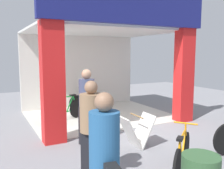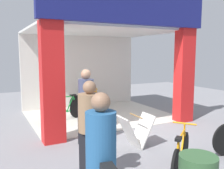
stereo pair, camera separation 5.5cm
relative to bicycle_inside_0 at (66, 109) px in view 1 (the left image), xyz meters
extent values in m
plane|color=gray|center=(1.20, -1.68, -0.36)|extent=(17.00, 17.00, 0.00)
cube|color=beige|center=(1.20, 0.08, -0.35)|extent=(4.50, 3.53, 0.02)
cube|color=silver|center=(1.20, 1.85, 1.04)|extent=(4.50, 0.12, 2.80)
cube|color=red|center=(-0.80, -1.68, 1.04)|extent=(0.51, 0.36, 2.80)
cube|color=red|center=(3.19, -1.68, 1.04)|extent=(0.51, 0.36, 2.80)
cube|color=navy|center=(1.20, -1.83, 2.88)|extent=(4.70, 0.20, 0.88)
cube|color=silver|center=(1.20, 0.08, 2.41)|extent=(4.50, 3.53, 0.06)
cylinder|color=black|center=(0.46, 0.16, -0.04)|extent=(0.62, 0.25, 0.64)
cylinder|color=black|center=(-0.47, -0.17, -0.04)|extent=(0.62, 0.25, 0.64)
cylinder|color=#198C33|center=(0.24, 0.09, -0.06)|extent=(0.42, 0.18, 0.08)
cylinder|color=#198C33|center=(0.16, 0.06, 0.15)|extent=(0.28, 0.13, 0.48)
cylinder|color=#198C33|center=(-0.13, -0.05, 0.15)|extent=(0.38, 0.16, 0.50)
cylinder|color=#198C33|center=(-0.01, -0.01, 0.39)|extent=(0.59, 0.24, 0.05)
cylinder|color=#198C33|center=(0.36, 0.13, 0.17)|extent=(0.21, 0.10, 0.43)
cylinder|color=#198C33|center=(-0.38, -0.13, 0.18)|extent=(0.19, 0.10, 0.45)
cylinder|color=#198C33|center=(-0.30, -0.10, 0.46)|extent=(0.06, 0.05, 0.13)
cylinder|color=#198C33|center=(-0.29, -0.10, 0.52)|extent=(0.18, 0.43, 0.03)
cube|color=black|center=(0.28, 0.10, 0.41)|extent=(0.22, 0.16, 0.05)
cylinder|color=black|center=(0.77, 1.12, -0.08)|extent=(0.57, 0.11, 0.57)
cylinder|color=black|center=(1.64, 1.01, -0.08)|extent=(0.57, 0.11, 0.57)
cylinder|color=orange|center=(0.97, 1.09, -0.10)|extent=(0.38, 0.08, 0.07)
cylinder|color=orange|center=(1.05, 1.08, 0.09)|extent=(0.25, 0.06, 0.43)
cylinder|color=orange|center=(1.32, 1.05, 0.10)|extent=(0.35, 0.08, 0.45)
cylinder|color=orange|center=(1.21, 1.06, 0.30)|extent=(0.55, 0.10, 0.05)
cylinder|color=orange|center=(0.87, 1.11, 0.11)|extent=(0.19, 0.06, 0.38)
cylinder|color=orange|center=(1.55, 1.02, 0.12)|extent=(0.17, 0.05, 0.39)
cylinder|color=orange|center=(1.48, 1.03, 0.37)|extent=(0.05, 0.04, 0.12)
cylinder|color=orange|center=(1.47, 1.03, 0.42)|extent=(0.08, 0.40, 0.03)
cube|color=black|center=(0.94, 1.10, 0.32)|extent=(0.18, 0.11, 0.04)
cylinder|color=black|center=(0.39, -4.52, -0.06)|extent=(0.50, 0.39, 0.60)
cylinder|color=black|center=(1.12, -3.96, -0.06)|extent=(0.50, 0.39, 0.60)
cylinder|color=orange|center=(0.56, -4.39, -0.08)|extent=(0.34, 0.27, 0.08)
cylinder|color=orange|center=(0.63, -4.33, 0.11)|extent=(0.23, 0.18, 0.45)
cylinder|color=orange|center=(0.85, -4.16, 0.12)|extent=(0.31, 0.25, 0.47)
cylinder|color=orange|center=(0.76, -4.23, 0.34)|extent=(0.48, 0.37, 0.05)
cylinder|color=orange|center=(0.47, -4.46, 0.13)|extent=(0.18, 0.15, 0.40)
cylinder|color=orange|center=(1.05, -4.01, 0.14)|extent=(0.16, 0.13, 0.42)
cylinder|color=orange|center=(0.98, -4.06, 0.40)|extent=(0.06, 0.06, 0.12)
cylinder|color=orange|center=(0.98, -4.07, 0.46)|extent=(0.28, 0.35, 0.03)
cube|color=black|center=(0.53, -4.41, 0.36)|extent=(0.20, 0.18, 0.05)
cube|color=silver|center=(0.57, -2.82, -0.01)|extent=(0.39, 0.51, 0.72)
cube|color=silver|center=(0.92, -2.83, -0.01)|extent=(0.39, 0.51, 0.72)
cylinder|color=olive|center=(0.74, -2.83, 0.35)|extent=(0.04, 0.50, 0.03)
cube|color=black|center=(-0.15, -2.12, 0.08)|extent=(0.39, 0.35, 0.88)
cylinder|color=#3F4766|center=(-0.15, -2.12, 0.83)|extent=(0.47, 0.47, 0.62)
sphere|color=tan|center=(-0.15, -2.12, 1.25)|extent=(0.22, 0.22, 0.22)
cylinder|color=#26598C|center=(-1.12, -5.03, 0.80)|extent=(0.38, 0.38, 0.63)
sphere|color=#8C664C|center=(-1.12, -5.03, 1.21)|extent=(0.20, 0.20, 0.20)
cube|color=black|center=(-0.70, -3.69, 0.05)|extent=(0.41, 0.37, 0.82)
cylinder|color=#8C6B4C|center=(-0.70, -3.69, 0.76)|extent=(0.50, 0.50, 0.62)
sphere|color=#8C664C|center=(-0.70, -3.69, 1.18)|extent=(0.21, 0.21, 0.21)
cube|color=black|center=(-0.43, -3.83, 0.50)|extent=(0.22, 0.18, 0.21)
camera|label=1|loc=(-2.22, -7.29, 1.71)|focal=39.84mm
camera|label=2|loc=(-2.17, -7.32, 1.71)|focal=39.84mm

